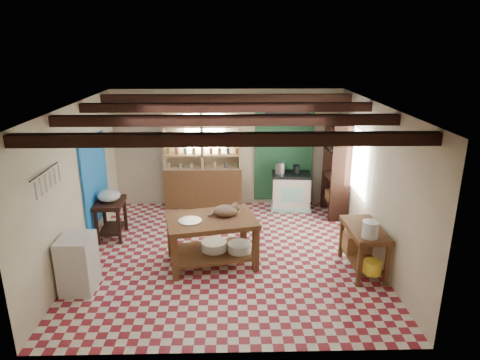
{
  "coord_description": "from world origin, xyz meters",
  "views": [
    {
      "loc": [
        0.04,
        -6.74,
        3.56
      ],
      "look_at": [
        0.22,
        0.3,
        1.27
      ],
      "focal_mm": 32.0,
      "sensor_mm": 36.0,
      "label": 1
    }
  ],
  "objects_px": {
    "work_table": "(212,241)",
    "right_counter": "(363,249)",
    "cat": "(225,211)",
    "white_cabinet": "(78,264)",
    "stove": "(291,191)",
    "prep_table": "(111,219)"
  },
  "relations": [
    {
      "from": "work_table",
      "to": "white_cabinet",
      "type": "relative_size",
      "value": 1.69
    },
    {
      "from": "work_table",
      "to": "right_counter",
      "type": "distance_m",
      "value": 2.47
    },
    {
      "from": "stove",
      "to": "cat",
      "type": "relative_size",
      "value": 2.06
    },
    {
      "from": "prep_table",
      "to": "right_counter",
      "type": "xyz_separation_m",
      "value": [
        4.38,
        -1.35,
        0.01
      ]
    },
    {
      "from": "work_table",
      "to": "stove",
      "type": "xyz_separation_m",
      "value": [
        1.66,
        2.45,
        0.0
      ]
    },
    {
      "from": "work_table",
      "to": "white_cabinet",
      "type": "distance_m",
      "value": 2.09
    },
    {
      "from": "right_counter",
      "to": "cat",
      "type": "height_order",
      "value": "cat"
    },
    {
      "from": "stove",
      "to": "prep_table",
      "type": "height_order",
      "value": "stove"
    },
    {
      "from": "stove",
      "to": "right_counter",
      "type": "xyz_separation_m",
      "value": [
        0.79,
        -2.75,
        -0.03
      ]
    },
    {
      "from": "stove",
      "to": "cat",
      "type": "xyz_separation_m",
      "value": [
        -1.43,
        -2.35,
        0.5
      ]
    },
    {
      "from": "work_table",
      "to": "stove",
      "type": "distance_m",
      "value": 2.96
    },
    {
      "from": "cat",
      "to": "stove",
      "type": "bearing_deg",
      "value": 36.52
    },
    {
      "from": "white_cabinet",
      "to": "right_counter",
      "type": "distance_m",
      "value": 4.42
    },
    {
      "from": "cat",
      "to": "right_counter",
      "type": "bearing_deg",
      "value": -32.35
    },
    {
      "from": "work_table",
      "to": "white_cabinet",
      "type": "xyz_separation_m",
      "value": [
        -1.95,
        -0.75,
        0.02
      ]
    },
    {
      "from": "work_table",
      "to": "right_counter",
      "type": "bearing_deg",
      "value": -19.06
    },
    {
      "from": "white_cabinet",
      "to": "cat",
      "type": "relative_size",
      "value": 2.11
    },
    {
      "from": "work_table",
      "to": "prep_table",
      "type": "distance_m",
      "value": 2.2
    },
    {
      "from": "white_cabinet",
      "to": "right_counter",
      "type": "xyz_separation_m",
      "value": [
        4.4,
        0.45,
        -0.05
      ]
    },
    {
      "from": "stove",
      "to": "cat",
      "type": "bearing_deg",
      "value": -117.22
    },
    {
      "from": "prep_table",
      "to": "white_cabinet",
      "type": "height_order",
      "value": "white_cabinet"
    },
    {
      "from": "cat",
      "to": "white_cabinet",
      "type": "bearing_deg",
      "value": 178.99
    }
  ]
}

